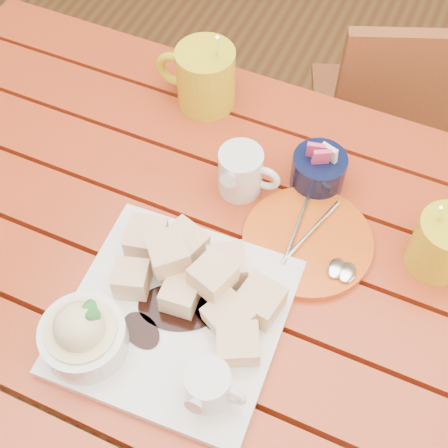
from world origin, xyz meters
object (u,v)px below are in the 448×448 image
at_px(table, 195,288).
at_px(orange_saucer, 308,242).
at_px(coffee_mug_left, 204,77).
at_px(coffee_mug_right, 445,244).
at_px(dessert_plate, 158,315).
at_px(chair_far, 404,131).

relative_size(table, orange_saucer, 6.12).
distance_m(coffee_mug_left, coffee_mug_right, 0.48).
bearing_deg(orange_saucer, dessert_plate, -124.50).
bearing_deg(dessert_plate, coffee_mug_left, 106.69).
bearing_deg(coffee_mug_right, dessert_plate, -140.13).
bearing_deg(chair_far, coffee_mug_right, 80.59).
bearing_deg(coffee_mug_right, orange_saucer, -163.53).
relative_size(dessert_plate, coffee_mug_right, 2.11).
xyz_separation_m(coffee_mug_right, orange_saucer, (-0.18, -0.05, -0.04)).
bearing_deg(coffee_mug_left, table, -70.96).
distance_m(table, coffee_mug_left, 0.36).
bearing_deg(dessert_plate, orange_saucer, 55.50).
relative_size(coffee_mug_left, chair_far, 0.20).
bearing_deg(chair_far, dessert_plate, 52.71).
height_order(coffee_mug_right, orange_saucer, coffee_mug_right).
relative_size(table, chair_far, 1.45).
bearing_deg(coffee_mug_left, dessert_plate, -75.67).
xyz_separation_m(table, coffee_mug_left, (-0.12, 0.29, 0.17)).
distance_m(coffee_mug_left, orange_saucer, 0.34).
distance_m(orange_saucer, chair_far, 0.64).
height_order(table, dessert_plate, dessert_plate).
xyz_separation_m(table, dessert_plate, (0.01, -0.12, 0.14)).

